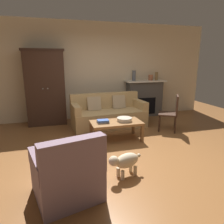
# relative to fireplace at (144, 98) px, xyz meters

# --- Properties ---
(ground_plane) EXTENTS (9.60, 9.60, 0.00)m
(ground_plane) POSITION_rel_fireplace_xyz_m (-1.55, -2.30, -0.57)
(ground_plane) COLOR brown
(back_wall) EXTENTS (7.20, 0.10, 2.80)m
(back_wall) POSITION_rel_fireplace_xyz_m (-1.55, 0.25, 0.83)
(back_wall) COLOR beige
(back_wall) RESTS_ON ground
(fireplace) EXTENTS (1.26, 0.48, 1.12)m
(fireplace) POSITION_rel_fireplace_xyz_m (0.00, 0.00, 0.00)
(fireplace) COLOR #4C4947
(fireplace) RESTS_ON ground
(armoire) EXTENTS (1.06, 0.57, 2.01)m
(armoire) POSITION_rel_fireplace_xyz_m (-2.95, -0.08, 0.44)
(armoire) COLOR #382319
(armoire) RESTS_ON ground
(couch) EXTENTS (1.97, 0.97, 0.86)m
(couch) POSITION_rel_fireplace_xyz_m (-1.39, -0.76, -0.25)
(couch) COLOR tan
(couch) RESTS_ON ground
(coffee_table) EXTENTS (1.10, 0.60, 0.42)m
(coffee_table) POSITION_rel_fireplace_xyz_m (-1.48, -1.77, -0.20)
(coffee_table) COLOR olive
(coffee_table) RESTS_ON ground
(fruit_bowl) EXTENTS (0.33, 0.33, 0.08)m
(fruit_bowl) POSITION_rel_fireplace_xyz_m (-1.29, -1.79, -0.11)
(fruit_bowl) COLOR beige
(fruit_bowl) RESTS_ON coffee_table
(book_stack) EXTENTS (0.25, 0.19, 0.07)m
(book_stack) POSITION_rel_fireplace_xyz_m (-1.78, -1.79, -0.12)
(book_stack) COLOR gray
(book_stack) RESTS_ON coffee_table
(mantel_vase_slate) EXTENTS (0.11, 0.11, 0.31)m
(mantel_vase_slate) POSITION_rel_fireplace_xyz_m (-0.38, -0.02, 0.71)
(mantel_vase_slate) COLOR #565B66
(mantel_vase_slate) RESTS_ON fireplace
(mantel_vase_terracotta) EXTENTS (0.14, 0.14, 0.17)m
(mantel_vase_terracotta) POSITION_rel_fireplace_xyz_m (0.18, -0.02, 0.64)
(mantel_vase_terracotta) COLOR #A86042
(mantel_vase_terracotta) RESTS_ON fireplace
(mantel_vase_bronze) EXTENTS (0.10, 0.10, 0.25)m
(mantel_vase_bronze) POSITION_rel_fireplace_xyz_m (0.38, -0.02, 0.68)
(mantel_vase_bronze) COLOR olive
(mantel_vase_bronze) RESTS_ON fireplace
(armchair_near_left) EXTENTS (0.93, 0.93, 0.88)m
(armchair_near_left) POSITION_rel_fireplace_xyz_m (-2.64, -3.49, -0.25)
(armchair_near_left) COLOR gray
(armchair_near_left) RESTS_ON ground
(side_chair_wooden) EXTENTS (0.61, 0.61, 0.90)m
(side_chair_wooden) POSITION_rel_fireplace_xyz_m (0.02, -1.57, -0.06)
(side_chair_wooden) COLOR #382319
(side_chair_wooden) RESTS_ON ground
(dog) EXTENTS (0.55, 0.31, 0.39)m
(dog) POSITION_rel_fireplace_xyz_m (-1.78, -3.23, -0.32)
(dog) COLOR beige
(dog) RESTS_ON ground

